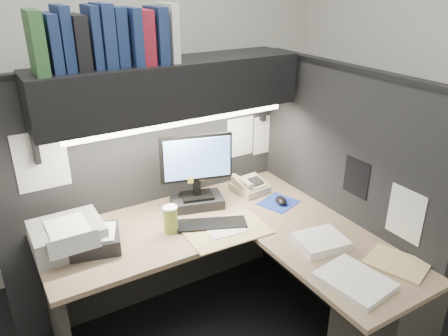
{
  "coord_description": "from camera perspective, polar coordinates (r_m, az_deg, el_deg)",
  "views": [
    {
      "loc": [
        -0.87,
        -1.51,
        2.08
      ],
      "look_at": [
        0.34,
        0.51,
        1.04
      ],
      "focal_mm": 35.0,
      "sensor_mm": 36.0,
      "label": 1
    }
  ],
  "objects": [
    {
      "name": "task_light_tube",
      "position": [
        2.46,
        -5.47,
        5.94
      ],
      "size": [
        1.32,
        0.04,
        0.04
      ],
      "primitive_type": "cylinder",
      "rotation": [
        0.0,
        1.57,
        0.0
      ],
      "color": "white",
      "rests_on": "overhead_shelf"
    },
    {
      "name": "desk",
      "position": [
        2.58,
        7.86,
        -15.91
      ],
      "size": [
        1.7,
        1.53,
        0.73
      ],
      "color": "#9C7A63",
      "rests_on": "floor"
    },
    {
      "name": "notebook_stack",
      "position": [
        2.48,
        -16.83,
        -9.13
      ],
      "size": [
        0.34,
        0.31,
        0.09
      ],
      "primitive_type": "cube",
      "rotation": [
        0.0,
        0.0,
        -0.26
      ],
      "color": "black",
      "rests_on": "desk"
    },
    {
      "name": "printer",
      "position": [
        2.51,
        -19.74,
        -8.39
      ],
      "size": [
        0.36,
        0.31,
        0.15
      ],
      "primitive_type": "cube",
      "rotation": [
        0.0,
        0.0,
        -0.0
      ],
      "color": "gray",
      "rests_on": "desk"
    },
    {
      "name": "manila_stack",
      "position": [
        2.44,
        21.67,
        -11.51
      ],
      "size": [
        0.3,
        0.34,
        0.02
      ],
      "primitive_type": "cube",
      "rotation": [
        0.0,
        0.0,
        0.34
      ],
      "color": "tan",
      "rests_on": "desk"
    },
    {
      "name": "binder_row",
      "position": [
        2.37,
        -15.35,
        16.08
      ],
      "size": [
        0.72,
        0.26,
        0.31
      ],
      "color": "#2A552B",
      "rests_on": "overhead_shelf"
    },
    {
      "name": "open_folder",
      "position": [
        2.54,
        0.32,
        -8.18
      ],
      "size": [
        0.49,
        0.33,
        0.01
      ],
      "primitive_type": "cube",
      "rotation": [
        0.0,
        0.0,
        -0.04
      ],
      "color": "tan",
      "rests_on": "desk"
    },
    {
      "name": "mousepad",
      "position": [
        2.86,
        7.14,
        -4.53
      ],
      "size": [
        0.27,
        0.26,
        0.0
      ],
      "primitive_type": "cube",
      "rotation": [
        0.0,
        0.0,
        0.32
      ],
      "color": "#1C339D",
      "rests_on": "desk"
    },
    {
      "name": "partition_right",
      "position": [
        2.82,
        14.87,
        -4.12
      ],
      "size": [
        0.06,
        1.5,
        1.6
      ],
      "primitive_type": "cube",
      "color": "black",
      "rests_on": "floor"
    },
    {
      "name": "mouse",
      "position": [
        2.84,
        7.46,
        -4.23
      ],
      "size": [
        0.1,
        0.12,
        0.04
      ],
      "primitive_type": "ellipsoid",
      "rotation": [
        0.0,
        0.0,
        -0.33
      ],
      "color": "black",
      "rests_on": "mousepad"
    },
    {
      "name": "keyboard",
      "position": [
        2.59,
        -1.61,
        -7.37
      ],
      "size": [
        0.43,
        0.29,
        0.02
      ],
      "primitive_type": "cube",
      "rotation": [
        0.0,
        0.0,
        -0.41
      ],
      "color": "black",
      "rests_on": "desk"
    },
    {
      "name": "wall_back",
      "position": [
        3.22,
        -14.57,
        9.93
      ],
      "size": [
        3.5,
        0.04,
        2.7
      ],
      "primitive_type": "cube",
      "color": "silver",
      "rests_on": "floor"
    },
    {
      "name": "paper_stack_b",
      "position": [
        2.24,
        16.71,
        -13.96
      ],
      "size": [
        0.3,
        0.35,
        0.03
      ],
      "primitive_type": "cube",
      "rotation": [
        0.0,
        0.0,
        0.14
      ],
      "color": "white",
      "rests_on": "desk"
    },
    {
      "name": "coffee_cup",
      "position": [
        2.52,
        -6.98,
        -6.76
      ],
      "size": [
        0.1,
        0.1,
        0.15
      ],
      "primitive_type": "cylinder",
      "rotation": [
        0.0,
        0.0,
        -0.34
      ],
      "color": "#9FB046",
      "rests_on": "desk"
    },
    {
      "name": "monitor",
      "position": [
        2.72,
        -3.59,
        -1.4
      ],
      "size": [
        0.44,
        0.27,
        0.48
      ],
      "rotation": [
        0.0,
        0.0,
        -0.26
      ],
      "color": "black",
      "rests_on": "desk"
    },
    {
      "name": "overhead_shelf",
      "position": [
        2.54,
        -7.02,
        10.41
      ],
      "size": [
        1.55,
        0.34,
        0.3
      ],
      "primitive_type": "cube",
      "color": "black",
      "rests_on": "partition_back"
    },
    {
      "name": "telephone",
      "position": [
        2.97,
        3.43,
        -2.38
      ],
      "size": [
        0.22,
        0.23,
        0.08
      ],
      "primitive_type": "cube",
      "rotation": [
        0.0,
        0.0,
        0.1
      ],
      "color": "#C2B695",
      "rests_on": "desk"
    },
    {
      "name": "paper_stack_a",
      "position": [
        2.46,
        12.5,
        -9.37
      ],
      "size": [
        0.29,
        0.26,
        0.05
      ],
      "primitive_type": "cube",
      "rotation": [
        0.0,
        0.0,
        -0.16
      ],
      "color": "white",
      "rests_on": "desk"
    },
    {
      "name": "partition_back",
      "position": [
        2.9,
        -9.52,
        -2.75
      ],
      "size": [
        1.9,
        0.06,
        1.6
      ],
      "primitive_type": "cube",
      "color": "black",
      "rests_on": "floor"
    },
    {
      "name": "pinned_papers",
      "position": [
        2.65,
        1.0,
        1.01
      ],
      "size": [
        1.76,
        1.31,
        0.51
      ],
      "color": "white",
      "rests_on": "partition_back"
    }
  ]
}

